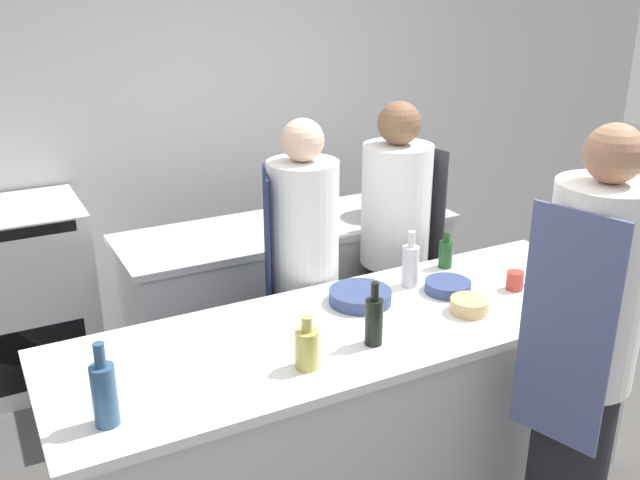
{
  "coord_description": "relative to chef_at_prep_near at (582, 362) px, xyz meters",
  "views": [
    {
      "loc": [
        -1.37,
        -2.26,
        2.27
      ],
      "look_at": [
        0.0,
        0.35,
        1.13
      ],
      "focal_mm": 40.0,
      "sensor_mm": 36.0,
      "label": 1
    }
  ],
  "objects": [
    {
      "name": "cup",
      "position": [
        0.24,
        0.63,
        0.03
      ],
      "size": [
        0.08,
        0.08,
        0.09
      ],
      "color": "#B2382D",
      "rests_on": "prep_counter"
    },
    {
      "name": "bottle_vinegar",
      "position": [
        0.12,
        0.99,
        0.06
      ],
      "size": [
        0.07,
        0.07,
        0.19
      ],
      "color": "#19471E",
      "rests_on": "prep_counter"
    },
    {
      "name": "stockpot",
      "position": [
        0.32,
        1.81,
        0.11
      ],
      "size": [
        0.29,
        0.29,
        0.25
      ],
      "color": "silver",
      "rests_on": "pass_counter"
    },
    {
      "name": "cutting_board",
      "position": [
        0.47,
        0.6,
        -0.01
      ],
      "size": [
        0.33,
        0.22,
        0.01
      ],
      "color": "white",
      "rests_on": "prep_counter"
    },
    {
      "name": "prep_counter",
      "position": [
        -0.56,
        0.68,
        -0.46
      ],
      "size": [
        2.57,
        0.83,
        0.88
      ],
      "color": "silver",
      "rests_on": "ground_plane"
    },
    {
      "name": "chef_at_pass_far",
      "position": [
        -0.52,
        1.28,
        -0.08
      ],
      "size": [
        0.39,
        0.38,
        1.63
      ],
      "rotation": [
        0.0,
        0.0,
        1.22
      ],
      "color": "black",
      "rests_on": "ground_plane"
    },
    {
      "name": "bottle_wine",
      "position": [
        -0.91,
        0.47,
        0.06
      ],
      "size": [
        0.09,
        0.09,
        0.21
      ],
      "color": "#B2A84C",
      "rests_on": "prep_counter"
    },
    {
      "name": "bowl_ceramic_blue",
      "position": [
        -0.05,
        0.75,
        0.01
      ],
      "size": [
        0.21,
        0.21,
        0.05
      ],
      "color": "navy",
      "rests_on": "prep_counter"
    },
    {
      "name": "bowl_prep_small",
      "position": [
        -0.09,
        0.54,
        0.01
      ],
      "size": [
        0.17,
        0.17,
        0.06
      ],
      "color": "tan",
      "rests_on": "prep_counter"
    },
    {
      "name": "wall_back",
      "position": [
        -0.56,
        2.81,
        0.5
      ],
      "size": [
        8.0,
        0.06,
        2.8
      ],
      "color": "silver",
      "rests_on": "ground_plane"
    },
    {
      "name": "bowl_mixing_large",
      "position": [
        -0.46,
        0.84,
        0.01
      ],
      "size": [
        0.28,
        0.28,
        0.06
      ],
      "color": "navy",
      "rests_on": "prep_counter"
    },
    {
      "name": "bottle_sauce",
      "position": [
        -0.16,
        0.89,
        0.09
      ],
      "size": [
        0.08,
        0.08,
        0.27
      ],
      "color": "silver",
      "rests_on": "prep_counter"
    },
    {
      "name": "chef_at_stove",
      "position": [
        0.12,
        1.43,
        -0.09
      ],
      "size": [
        0.41,
        0.4,
        1.63
      ],
      "rotation": [
        0.0,
        0.0,
        -1.39
      ],
      "color": "black",
      "rests_on": "ground_plane"
    },
    {
      "name": "pass_counter",
      "position": [
        -0.3,
        1.9,
        -0.46
      ],
      "size": [
        1.96,
        0.65,
        0.88
      ],
      "color": "silver",
      "rests_on": "ground_plane"
    },
    {
      "name": "bottle_olive_oil",
      "position": [
        -1.64,
        0.46,
        0.1
      ],
      "size": [
        0.08,
        0.08,
        0.3
      ],
      "color": "#2D5175",
      "rests_on": "prep_counter"
    },
    {
      "name": "chef_at_prep_near",
      "position": [
        0.0,
        0.0,
        0.0
      ],
      "size": [
        0.41,
        0.39,
        1.79
      ],
      "rotation": [
        0.0,
        0.0,
        1.87
      ],
      "color": "black",
      "rests_on": "ground_plane"
    },
    {
      "name": "bottle_cooking_oil",
      "position": [
        -0.6,
        0.5,
        0.09
      ],
      "size": [
        0.07,
        0.07,
        0.26
      ],
      "color": "black",
      "rests_on": "prep_counter"
    }
  ]
}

